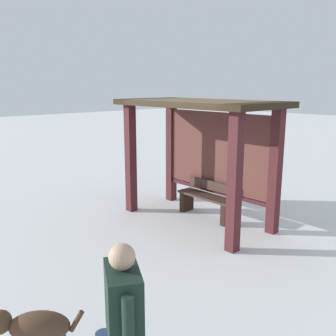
# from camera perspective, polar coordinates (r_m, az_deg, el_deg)

# --- Properties ---
(ground_plane) EXTENTS (60.00, 60.00, 0.00)m
(ground_plane) POSITION_cam_1_polar(r_m,az_deg,el_deg) (7.88, 4.31, -8.00)
(ground_plane) COLOR white
(bus_shelter) EXTENTS (3.34, 1.71, 2.48)m
(bus_shelter) POSITION_cam_1_polar(r_m,az_deg,el_deg) (7.56, 5.40, 5.42)
(bus_shelter) COLOR #471D20
(bus_shelter) RESTS_ON ground
(bench_left_inside) EXTENTS (1.37, 0.39, 0.77)m
(bench_left_inside) POSITION_cam_1_polar(r_m,az_deg,el_deg) (8.00, 6.01, -4.92)
(bench_left_inside) COLOR #402F26
(bench_left_inside) RESTS_ON ground
(person_walking) EXTENTS (0.63, 0.46, 1.59)m
(person_walking) POSITION_cam_1_polar(r_m,az_deg,el_deg) (3.21, -6.79, -22.20)
(person_walking) COLOR #192C24
(person_walking) RESTS_ON ground
(dog) EXTENTS (0.63, 0.74, 0.70)m
(dog) POSITION_cam_1_polar(r_m,az_deg,el_deg) (4.05, -19.94, -22.21)
(dog) COLOR #4D3423
(dog) RESTS_ON ground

